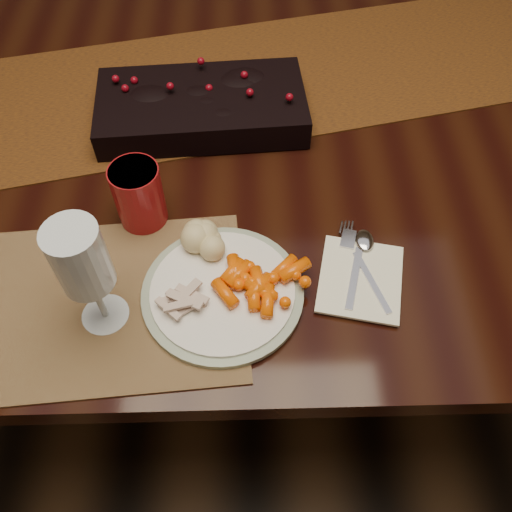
{
  "coord_description": "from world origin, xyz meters",
  "views": [
    {
      "loc": [
        -0.0,
        -0.74,
        1.44
      ],
      "look_at": [
        0.01,
        -0.29,
        0.8
      ],
      "focal_mm": 38.0,
      "sensor_mm": 36.0,
      "label": 1
    }
  ],
  "objects_px": {
    "napkin": "(360,279)",
    "red_cup": "(139,195)",
    "dining_table": "(248,260)",
    "mashed_potatoes": "(210,238)",
    "turkey_shreds": "(179,299)",
    "placemat_main": "(108,302)",
    "dinner_plate": "(223,292)",
    "wine_glass": "(89,279)",
    "centerpiece": "(201,103)",
    "baby_carrots": "(261,284)"
  },
  "relations": [
    {
      "from": "dining_table",
      "to": "placemat_main",
      "type": "distance_m",
      "value": 0.54
    },
    {
      "from": "napkin",
      "to": "turkey_shreds",
      "type": "bearing_deg",
      "value": -158.24
    },
    {
      "from": "dinner_plate",
      "to": "turkey_shreds",
      "type": "relative_size",
      "value": 3.15
    },
    {
      "from": "dinner_plate",
      "to": "wine_glass",
      "type": "bearing_deg",
      "value": -170.07
    },
    {
      "from": "mashed_potatoes",
      "to": "wine_glass",
      "type": "xyz_separation_m",
      "value": [
        -0.15,
        -0.11,
        0.06
      ]
    },
    {
      "from": "turkey_shreds",
      "to": "wine_glass",
      "type": "relative_size",
      "value": 0.39
    },
    {
      "from": "dining_table",
      "to": "centerpiece",
      "type": "distance_m",
      "value": 0.43
    },
    {
      "from": "dining_table",
      "to": "napkin",
      "type": "height_order",
      "value": "napkin"
    },
    {
      "from": "mashed_potatoes",
      "to": "napkin",
      "type": "height_order",
      "value": "mashed_potatoes"
    },
    {
      "from": "placemat_main",
      "to": "mashed_potatoes",
      "type": "height_order",
      "value": "mashed_potatoes"
    },
    {
      "from": "napkin",
      "to": "red_cup",
      "type": "relative_size",
      "value": 1.32
    },
    {
      "from": "wine_glass",
      "to": "turkey_shreds",
      "type": "bearing_deg",
      "value": 4.2
    },
    {
      "from": "mashed_potatoes",
      "to": "napkin",
      "type": "relative_size",
      "value": 0.57
    },
    {
      "from": "wine_glass",
      "to": "red_cup",
      "type": "bearing_deg",
      "value": 77.89
    },
    {
      "from": "red_cup",
      "to": "wine_glass",
      "type": "bearing_deg",
      "value": -102.11
    },
    {
      "from": "dining_table",
      "to": "turkey_shreds",
      "type": "distance_m",
      "value": 0.54
    },
    {
      "from": "dinner_plate",
      "to": "red_cup",
      "type": "distance_m",
      "value": 0.2
    },
    {
      "from": "turkey_shreds",
      "to": "napkin",
      "type": "relative_size",
      "value": 0.54
    },
    {
      "from": "red_cup",
      "to": "mashed_potatoes",
      "type": "bearing_deg",
      "value": -33.83
    },
    {
      "from": "dining_table",
      "to": "wine_glass",
      "type": "xyz_separation_m",
      "value": [
        -0.21,
        -0.36,
        0.47
      ]
    },
    {
      "from": "red_cup",
      "to": "wine_glass",
      "type": "xyz_separation_m",
      "value": [
        -0.04,
        -0.18,
        0.04
      ]
    },
    {
      "from": "baby_carrots",
      "to": "red_cup",
      "type": "relative_size",
      "value": 1.15
    },
    {
      "from": "mashed_potatoes",
      "to": "red_cup",
      "type": "bearing_deg",
      "value": 146.17
    },
    {
      "from": "wine_glass",
      "to": "napkin",
      "type": "bearing_deg",
      "value": 7.62
    },
    {
      "from": "baby_carrots",
      "to": "mashed_potatoes",
      "type": "xyz_separation_m",
      "value": [
        -0.07,
        0.08,
        0.01
      ]
    },
    {
      "from": "baby_carrots",
      "to": "napkin",
      "type": "distance_m",
      "value": 0.15
    },
    {
      "from": "napkin",
      "to": "red_cup",
      "type": "height_order",
      "value": "red_cup"
    },
    {
      "from": "dining_table",
      "to": "mashed_potatoes",
      "type": "bearing_deg",
      "value": -102.77
    },
    {
      "from": "napkin",
      "to": "wine_glass",
      "type": "bearing_deg",
      "value": -159.62
    },
    {
      "from": "centerpiece",
      "to": "placemat_main",
      "type": "bearing_deg",
      "value": -107.66
    },
    {
      "from": "dining_table",
      "to": "baby_carrots",
      "type": "height_order",
      "value": "baby_carrots"
    },
    {
      "from": "turkey_shreds",
      "to": "placemat_main",
      "type": "bearing_deg",
      "value": 172.92
    },
    {
      "from": "centerpiece",
      "to": "placemat_main",
      "type": "distance_m",
      "value": 0.42
    },
    {
      "from": "red_cup",
      "to": "centerpiece",
      "type": "bearing_deg",
      "value": 69.56
    },
    {
      "from": "centerpiece",
      "to": "napkin",
      "type": "distance_m",
      "value": 0.44
    },
    {
      "from": "mashed_potatoes",
      "to": "wine_glass",
      "type": "distance_m",
      "value": 0.19
    },
    {
      "from": "placemat_main",
      "to": "dinner_plate",
      "type": "distance_m",
      "value": 0.17
    },
    {
      "from": "baby_carrots",
      "to": "turkey_shreds",
      "type": "relative_size",
      "value": 1.62
    },
    {
      "from": "red_cup",
      "to": "napkin",
      "type": "bearing_deg",
      "value": -21.29
    },
    {
      "from": "dinner_plate",
      "to": "dining_table",
      "type": "bearing_deg",
      "value": 83.2
    },
    {
      "from": "dining_table",
      "to": "napkin",
      "type": "distance_m",
      "value": 0.52
    },
    {
      "from": "dining_table",
      "to": "placemat_main",
      "type": "xyz_separation_m",
      "value": [
        -0.21,
        -0.33,
        0.38
      ]
    },
    {
      "from": "dinner_plate",
      "to": "baby_carrots",
      "type": "bearing_deg",
      "value": -0.46
    },
    {
      "from": "placemat_main",
      "to": "wine_glass",
      "type": "relative_size",
      "value": 2.04
    },
    {
      "from": "placemat_main",
      "to": "napkin",
      "type": "bearing_deg",
      "value": 0.21
    },
    {
      "from": "turkey_shreds",
      "to": "napkin",
      "type": "distance_m",
      "value": 0.27
    },
    {
      "from": "placemat_main",
      "to": "red_cup",
      "type": "distance_m",
      "value": 0.17
    },
    {
      "from": "mashed_potatoes",
      "to": "turkey_shreds",
      "type": "distance_m",
      "value": 0.11
    },
    {
      "from": "placemat_main",
      "to": "turkey_shreds",
      "type": "xyz_separation_m",
      "value": [
        0.11,
        -0.01,
        0.03
      ]
    },
    {
      "from": "turkey_shreds",
      "to": "napkin",
      "type": "height_order",
      "value": "turkey_shreds"
    }
  ]
}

